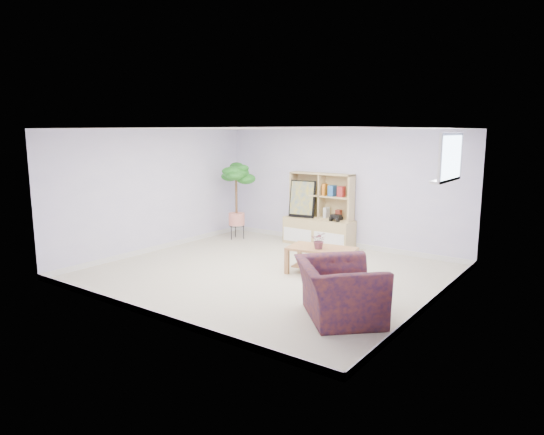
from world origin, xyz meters
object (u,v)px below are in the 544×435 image
Objects in this scene: floor_tree at (236,201)px; armchair at (339,287)px; storage_unit at (319,210)px; coffee_table at (322,261)px.

floor_tree is 4.94m from armchair.
storage_unit is 1.34× the size of armchair.
coffee_table is 3.20m from floor_tree.
floor_tree is 1.49× the size of armchair.
armchair reaches higher than coffee_table.
storage_unit is 1.37× the size of coffee_table.
floor_tree is at bearing -163.54° from storage_unit.
coffee_table is (1.10, -1.76, -0.53)m from storage_unit.
floor_tree is at bearing 147.84° from coffee_table.
storage_unit is 2.14m from coffee_table.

